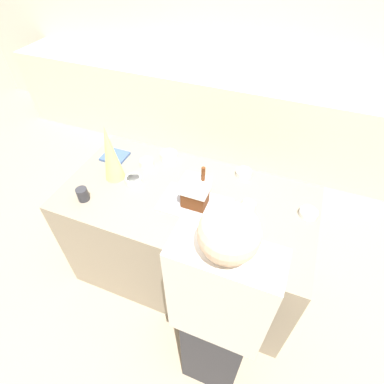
{
  "coord_description": "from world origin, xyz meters",
  "views": [
    {
      "loc": [
        0.55,
        -1.29,
        2.34
      ],
      "look_at": [
        0.04,
        0.0,
        0.97
      ],
      "focal_mm": 28.0,
      "sensor_mm": 36.0,
      "label": 1
    }
  ],
  "objects_px": {
    "candy_bowl_beside_tree": "(133,180)",
    "mug": "(83,194)",
    "gingerbread_house": "(195,192)",
    "person": "(217,318)",
    "decorative_tree": "(110,154)",
    "baking_tray": "(195,204)",
    "candy_bowl_near_tray_left": "(169,156)",
    "candy_bowl_near_tray_right": "(147,163)",
    "candy_bowl_far_right": "(308,213)",
    "candy_bowl_front_corner": "(244,173)",
    "cookbook": "(115,156)"
  },
  "relations": [
    {
      "from": "candy_bowl_beside_tree",
      "to": "mug",
      "type": "height_order",
      "value": "mug"
    },
    {
      "from": "gingerbread_house",
      "to": "person",
      "type": "distance_m",
      "value": 0.74
    },
    {
      "from": "candy_bowl_beside_tree",
      "to": "person",
      "type": "distance_m",
      "value": 1.08
    },
    {
      "from": "decorative_tree",
      "to": "baking_tray",
      "type": "bearing_deg",
      "value": -4.03
    },
    {
      "from": "mug",
      "to": "decorative_tree",
      "type": "bearing_deg",
      "value": 74.3
    },
    {
      "from": "decorative_tree",
      "to": "mug",
      "type": "xyz_separation_m",
      "value": [
        -0.07,
        -0.27,
        -0.16
      ]
    },
    {
      "from": "gingerbread_house",
      "to": "candy_bowl_near_tray_left",
      "type": "distance_m",
      "value": 0.53
    },
    {
      "from": "candy_bowl_near_tray_right",
      "to": "mug",
      "type": "bearing_deg",
      "value": -116.0
    },
    {
      "from": "person",
      "to": "mug",
      "type": "bearing_deg",
      "value": 159.1
    },
    {
      "from": "candy_bowl_far_right",
      "to": "mug",
      "type": "bearing_deg",
      "value": -164.03
    },
    {
      "from": "candy_bowl_beside_tree",
      "to": "candy_bowl_near_tray_left",
      "type": "bearing_deg",
      "value": 70.07
    },
    {
      "from": "mug",
      "to": "person",
      "type": "relative_size",
      "value": 0.06
    },
    {
      "from": "candy_bowl_front_corner",
      "to": "candy_bowl_far_right",
      "type": "bearing_deg",
      "value": -24.89
    },
    {
      "from": "baking_tray",
      "to": "gingerbread_house",
      "type": "distance_m",
      "value": 0.11
    },
    {
      "from": "candy_bowl_beside_tree",
      "to": "person",
      "type": "xyz_separation_m",
      "value": [
        0.84,
        -0.67,
        -0.08
      ]
    },
    {
      "from": "decorative_tree",
      "to": "mug",
      "type": "relative_size",
      "value": 4.56
    },
    {
      "from": "candy_bowl_far_right",
      "to": "person",
      "type": "xyz_separation_m",
      "value": [
        -0.33,
        -0.8,
        -0.08
      ]
    },
    {
      "from": "mug",
      "to": "person",
      "type": "distance_m",
      "value": 1.14
    },
    {
      "from": "candy_bowl_beside_tree",
      "to": "candy_bowl_far_right",
      "type": "xyz_separation_m",
      "value": [
        1.17,
        0.13,
        -0.0
      ]
    },
    {
      "from": "decorative_tree",
      "to": "candy_bowl_front_corner",
      "type": "xyz_separation_m",
      "value": [
        0.85,
        0.35,
        -0.19
      ]
    },
    {
      "from": "baking_tray",
      "to": "candy_bowl_far_right",
      "type": "distance_m",
      "value": 0.72
    },
    {
      "from": "mug",
      "to": "person",
      "type": "xyz_separation_m",
      "value": [
        1.06,
        -0.4,
        -0.1
      ]
    },
    {
      "from": "cookbook",
      "to": "candy_bowl_front_corner",
      "type": "bearing_deg",
      "value": 9.14
    },
    {
      "from": "candy_bowl_front_corner",
      "to": "person",
      "type": "xyz_separation_m",
      "value": [
        0.14,
        -1.02,
        -0.08
      ]
    },
    {
      "from": "mug",
      "to": "candy_bowl_beside_tree",
      "type": "bearing_deg",
      "value": 50.11
    },
    {
      "from": "candy_bowl_near_tray_left",
      "to": "person",
      "type": "distance_m",
      "value": 1.24
    },
    {
      "from": "baking_tray",
      "to": "person",
      "type": "distance_m",
      "value": 0.73
    },
    {
      "from": "cookbook",
      "to": "mug",
      "type": "bearing_deg",
      "value": -83.75
    },
    {
      "from": "candy_bowl_beside_tree",
      "to": "person",
      "type": "height_order",
      "value": "person"
    },
    {
      "from": "gingerbread_house",
      "to": "person",
      "type": "xyz_separation_m",
      "value": [
        0.36,
        -0.63,
        -0.17
      ]
    },
    {
      "from": "baking_tray",
      "to": "candy_bowl_beside_tree",
      "type": "bearing_deg",
      "value": 174.77
    },
    {
      "from": "candy_bowl_far_right",
      "to": "person",
      "type": "height_order",
      "value": "person"
    },
    {
      "from": "candy_bowl_front_corner",
      "to": "candy_bowl_near_tray_right",
      "type": "bearing_deg",
      "value": -167.36
    },
    {
      "from": "gingerbread_house",
      "to": "candy_bowl_beside_tree",
      "type": "distance_m",
      "value": 0.49
    },
    {
      "from": "gingerbread_house",
      "to": "cookbook",
      "type": "xyz_separation_m",
      "value": [
        -0.75,
        0.24,
        -0.11
      ]
    },
    {
      "from": "cookbook",
      "to": "candy_bowl_near_tray_right",
      "type": "bearing_deg",
      "value": 0.06
    },
    {
      "from": "candy_bowl_near_tray_right",
      "to": "gingerbread_house",
      "type": "bearing_deg",
      "value": -26.66
    },
    {
      "from": "gingerbread_house",
      "to": "candy_bowl_near_tray_left",
      "type": "xyz_separation_m",
      "value": [
        -0.36,
        0.38,
        -0.09
      ]
    },
    {
      "from": "decorative_tree",
      "to": "candy_bowl_near_tray_right",
      "type": "xyz_separation_m",
      "value": [
        0.15,
        0.2,
        -0.18
      ]
    },
    {
      "from": "gingerbread_house",
      "to": "decorative_tree",
      "type": "bearing_deg",
      "value": 176.0
    },
    {
      "from": "candy_bowl_near_tray_left",
      "to": "cookbook",
      "type": "bearing_deg",
      "value": -160.74
    },
    {
      "from": "baking_tray",
      "to": "candy_bowl_near_tray_left",
      "type": "height_order",
      "value": "candy_bowl_near_tray_left"
    },
    {
      "from": "baking_tray",
      "to": "cookbook",
      "type": "relative_size",
      "value": 2.53
    },
    {
      "from": "decorative_tree",
      "to": "candy_bowl_beside_tree",
      "type": "bearing_deg",
      "value": -0.11
    },
    {
      "from": "decorative_tree",
      "to": "candy_bowl_near_tray_right",
      "type": "bearing_deg",
      "value": 52.4
    },
    {
      "from": "candy_bowl_front_corner",
      "to": "candy_bowl_near_tray_left",
      "type": "bearing_deg",
      "value": -178.13
    },
    {
      "from": "gingerbread_house",
      "to": "cookbook",
      "type": "height_order",
      "value": "gingerbread_house"
    },
    {
      "from": "decorative_tree",
      "to": "cookbook",
      "type": "relative_size",
      "value": 2.31
    },
    {
      "from": "decorative_tree",
      "to": "candy_bowl_far_right",
      "type": "bearing_deg",
      "value": 5.73
    },
    {
      "from": "gingerbread_house",
      "to": "person",
      "type": "bearing_deg",
      "value": -60.2
    }
  ]
}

